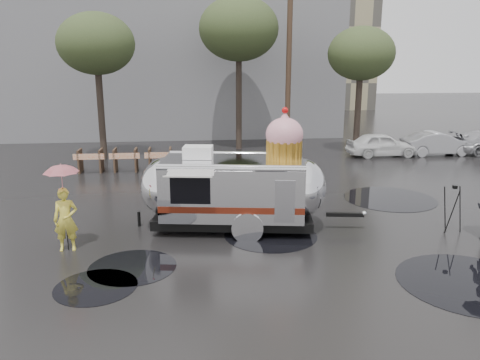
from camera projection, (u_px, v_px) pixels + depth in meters
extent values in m
plane|color=black|center=(304.00, 255.00, 11.63)|extent=(120.00, 120.00, 0.00)
cylinder|color=black|center=(271.00, 235.00, 12.98)|extent=(2.58, 2.58, 0.01)
cylinder|color=black|center=(470.00, 283.00, 10.18)|extent=(3.11, 3.11, 0.01)
cylinder|color=black|center=(132.00, 267.00, 10.96)|extent=(2.05, 2.05, 0.01)
cylinder|color=black|center=(96.00, 287.00, 10.00)|extent=(1.76, 1.76, 0.01)
cylinder|color=black|center=(390.00, 199.00, 16.46)|extent=(3.17, 3.17, 0.01)
cube|color=slate|center=(168.00, 35.00, 32.74)|extent=(22.00, 12.00, 13.00)
cylinder|color=#473323|center=(289.00, 66.00, 24.29)|extent=(0.28, 0.28, 9.00)
cylinder|color=#382D26|center=(100.00, 99.00, 22.69)|extent=(0.32, 0.32, 5.85)
ellipsoid|color=#303E21|center=(96.00, 44.00, 22.06)|extent=(3.64, 3.64, 2.86)
cylinder|color=#382D26|center=(239.00, 87.00, 25.26)|extent=(0.32, 0.32, 6.75)
ellipsoid|color=#303E21|center=(239.00, 29.00, 24.52)|extent=(4.20, 4.20, 3.30)
cylinder|color=#382D26|center=(358.00, 102.00, 24.14)|extent=(0.32, 0.32, 5.40)
ellipsoid|color=#303E21|center=(361.00, 53.00, 23.55)|extent=(3.36, 3.36, 2.64)
cube|color=#473323|center=(80.00, 161.00, 20.34)|extent=(0.08, 0.80, 1.00)
cube|color=#473323|center=(101.00, 160.00, 20.44)|extent=(0.08, 0.80, 1.00)
cube|color=#E5590C|center=(89.00, 157.00, 19.96)|extent=(1.30, 0.04, 0.25)
cube|color=#473323|center=(115.00, 160.00, 20.50)|extent=(0.08, 0.80, 1.00)
cube|color=#473323|center=(136.00, 160.00, 20.60)|extent=(0.08, 0.80, 1.00)
cube|color=#E5590C|center=(124.00, 156.00, 20.12)|extent=(1.30, 0.04, 0.25)
cube|color=#473323|center=(150.00, 159.00, 20.66)|extent=(0.08, 0.80, 1.00)
cube|color=#473323|center=(171.00, 159.00, 20.76)|extent=(0.08, 0.80, 1.00)
cube|color=#E5590C|center=(160.00, 155.00, 20.28)|extent=(1.30, 0.04, 0.25)
imported|color=silver|center=(382.00, 143.00, 23.77)|extent=(4.00, 1.80, 1.40)
imported|color=#B2B2B7|center=(438.00, 142.00, 24.09)|extent=(4.00, 1.80, 1.40)
cube|color=silver|center=(233.00, 186.00, 13.28)|extent=(4.19, 2.63, 1.60)
ellipsoid|color=silver|center=(302.00, 187.00, 13.19)|extent=(1.64, 2.23, 1.60)
ellipsoid|color=silver|center=(165.00, 185.00, 13.37)|extent=(1.64, 2.23, 1.60)
cube|color=black|center=(233.00, 217.00, 13.51)|extent=(4.67, 2.45, 0.27)
cylinder|color=black|center=(248.00, 229.00, 12.60)|extent=(0.65, 0.29, 0.62)
cylinder|color=black|center=(249.00, 208.00, 14.38)|extent=(0.65, 0.29, 0.62)
cylinder|color=silver|center=(247.00, 229.00, 12.47)|extent=(0.86, 0.22, 0.85)
cube|color=black|center=(345.00, 215.00, 13.34)|extent=(1.07, 0.27, 0.11)
sphere|color=silver|center=(364.00, 213.00, 13.30)|extent=(0.16, 0.16, 0.14)
cylinder|color=black|center=(139.00, 219.00, 13.65)|extent=(0.10, 0.10, 0.44)
cube|color=#4F170B|center=(231.00, 211.00, 12.39)|extent=(3.87, 0.64, 0.18)
cube|color=#4F170B|center=(235.00, 190.00, 14.36)|extent=(3.87, 0.64, 0.18)
cube|color=black|center=(190.00, 191.00, 12.29)|extent=(1.06, 0.20, 0.71)
cube|color=beige|center=(189.00, 176.00, 11.98)|extent=(1.30, 0.63, 0.13)
cube|color=silver|center=(285.00, 202.00, 12.25)|extent=(0.53, 0.11, 1.16)
cube|color=white|center=(198.00, 152.00, 13.08)|extent=(0.88, 0.70, 0.34)
cylinder|color=gold|center=(284.00, 150.00, 12.96)|extent=(1.06, 1.06, 0.53)
ellipsoid|color=pink|center=(284.00, 134.00, 12.85)|extent=(1.18, 1.18, 0.93)
cone|color=pink|center=(285.00, 118.00, 12.74)|extent=(0.51, 0.51, 0.36)
sphere|color=red|center=(285.00, 110.00, 12.69)|extent=(0.20, 0.20, 0.18)
imported|color=yellow|center=(66.00, 220.00, 11.78)|extent=(0.62, 0.45, 1.63)
imported|color=pink|center=(62.00, 178.00, 11.52)|extent=(1.04, 1.04, 0.71)
cylinder|color=black|center=(66.00, 219.00, 11.78)|extent=(0.02, 0.02, 1.65)
cylinder|color=black|center=(460.00, 209.00, 13.19)|extent=(0.03, 0.30, 1.29)
cylinder|color=black|center=(445.00, 208.00, 13.35)|extent=(0.27, 0.16, 1.29)
cylinder|color=black|center=(452.00, 212.00, 12.97)|extent=(0.26, 0.17, 1.29)
cube|color=black|center=(455.00, 187.00, 13.01)|extent=(0.11, 0.09, 0.09)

